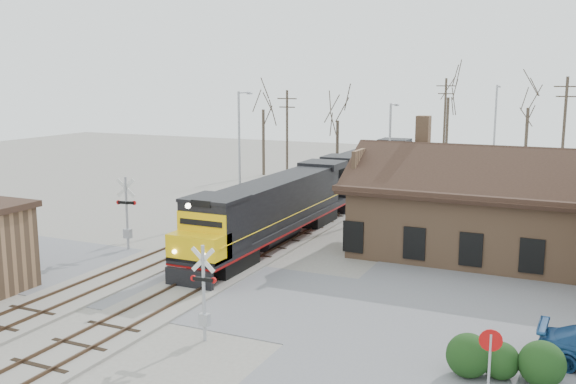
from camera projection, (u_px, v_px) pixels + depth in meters
name	position (u px, v px, depth m)	size (l,w,h in m)	color
ground	(194.00, 287.00, 31.63)	(140.00, 140.00, 0.00)	gray
road	(194.00, 286.00, 31.63)	(60.00, 9.00, 0.03)	slate
track_main	(311.00, 224.00, 45.04)	(3.40, 90.00, 0.24)	gray
track_siding	(255.00, 218.00, 46.89)	(3.40, 90.00, 0.24)	gray
depot	(483.00, 214.00, 37.01)	(15.20, 9.31, 7.90)	#8D6749
locomotive_lead	(270.00, 211.00, 38.83)	(2.84, 19.03, 4.22)	black
locomotive_trailing	(368.00, 170.00, 56.09)	(2.84, 19.03, 4.00)	black
crossbuck_near	(204.00, 296.00, 24.82)	(1.10, 0.29, 3.86)	#A5A8AD
crossbuck_far	(127.00, 216.00, 38.13)	(1.25, 0.38, 4.43)	#A5A8AD
do_not_enter_sign	(490.00, 352.00, 20.05)	(0.72, 0.17, 2.45)	#A5A8AD
hedge_a	(468.00, 355.00, 21.99)	(1.53, 1.53, 1.53)	black
hedge_b	(500.00, 361.00, 21.86)	(1.30, 1.30, 1.30)	black
hedge_c	(542.00, 364.00, 21.31)	(1.55, 1.55, 1.55)	black
streetlight_a	(240.00, 147.00, 47.39)	(0.25, 2.04, 9.22)	#A5A8AD
streetlight_b	(390.00, 152.00, 48.19)	(0.25, 2.04, 8.32)	#A5A8AD
streetlight_c	(495.00, 133.00, 57.72)	(0.25, 2.04, 9.58)	#A5A8AD
utility_pole_a	(287.00, 136.00, 61.19)	(2.00, 0.24, 9.06)	#382D23
utility_pole_b	(444.00, 125.00, 67.26)	(2.00, 0.24, 10.18)	#382D23
utility_pole_c	(563.00, 138.00, 52.37)	(2.00, 0.24, 10.30)	#382D23
tree_a	(263.00, 99.00, 66.97)	(4.62, 4.62, 11.32)	#382D23
tree_b	(338.00, 111.00, 64.41)	(3.97, 3.97, 9.72)	#382D23
tree_c	(449.00, 86.00, 72.80)	(5.34, 5.34, 13.08)	#382D23
tree_d	(529.00, 96.00, 63.92)	(4.83, 4.83, 11.83)	#382D23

